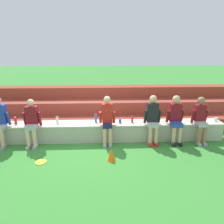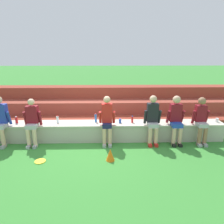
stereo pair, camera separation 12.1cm
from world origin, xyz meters
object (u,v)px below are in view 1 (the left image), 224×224
object	(u,v)px
frisbee	(41,162)
person_center	(107,119)
water_bottle_center_gap	(132,119)
water_bottle_near_left	(96,118)
water_bottle_near_right	(57,120)
person_rightmost_edge	(201,118)
sports_cone	(111,155)
plastic_cup_right_end	(216,119)
person_right_of_center	(153,118)
water_bottle_mid_right	(16,121)
person_left_of_center	(32,122)
person_far_right	(176,118)
plastic_cup_middle	(120,121)

from	to	relation	value
frisbee	person_center	bearing A→B (deg)	30.81
water_bottle_center_gap	water_bottle_near_left	bearing A→B (deg)	176.40
water_bottle_near_right	frisbee	world-z (taller)	water_bottle_near_right
person_rightmost_edge	sports_cone	distance (m)	2.96
plastic_cup_right_end	person_right_of_center	bearing A→B (deg)	-172.38
water_bottle_center_gap	plastic_cup_right_end	bearing A→B (deg)	-0.14
person_rightmost_edge	frisbee	bearing A→B (deg)	-167.19
water_bottle_center_gap	plastic_cup_right_end	world-z (taller)	water_bottle_center_gap
water_bottle_mid_right	sports_cone	xyz separation A→B (m)	(2.87, -1.34, -0.50)
person_center	plastic_cup_right_end	bearing A→B (deg)	4.85
person_left_of_center	person_right_of_center	bearing A→B (deg)	0.34
water_bottle_near_left	water_bottle_mid_right	size ratio (longest dim) A/B	1.28
person_far_right	person_rightmost_edge	size ratio (longest dim) A/B	1.03
water_bottle_center_gap	water_bottle_mid_right	distance (m)	3.58
person_center	person_far_right	size ratio (longest dim) A/B	1.01
person_rightmost_edge	person_left_of_center	bearing A→B (deg)	-179.78
person_center	water_bottle_mid_right	distance (m)	2.82
water_bottle_mid_right	person_far_right	bearing A→B (deg)	-3.62
person_far_right	person_center	bearing A→B (deg)	-178.99
plastic_cup_right_end	person_far_right	bearing A→B (deg)	-169.61
water_bottle_mid_right	frisbee	size ratio (longest dim) A/B	0.79
water_bottle_near_right	person_left_of_center	bearing A→B (deg)	-151.30
person_center	plastic_cup_right_end	world-z (taller)	person_center
person_right_of_center	plastic_cup_middle	xyz separation A→B (m)	(-0.95, 0.26, -0.17)
water_bottle_center_gap	plastic_cup_right_end	distance (m)	2.67
water_bottle_near_right	water_bottle_mid_right	distance (m)	1.26
water_bottle_near_right	plastic_cup_right_end	size ratio (longest dim) A/B	1.90
person_far_right	plastic_cup_right_end	bearing A→B (deg)	10.39
person_rightmost_edge	frisbee	world-z (taller)	person_rightmost_edge
person_rightmost_edge	plastic_cup_right_end	xyz separation A→B (m)	(0.65, 0.28, -0.14)
plastic_cup_right_end	water_bottle_center_gap	bearing A→B (deg)	179.86
person_center	water_bottle_near_left	world-z (taller)	person_center
water_bottle_near_left	plastic_cup_middle	xyz separation A→B (m)	(0.75, -0.10, -0.07)
water_bottle_center_gap	water_bottle_mid_right	world-z (taller)	same
water_bottle_near_left	frisbee	bearing A→B (deg)	-134.18
person_left_of_center	person_right_of_center	xyz separation A→B (m)	(3.53, 0.02, 0.05)
water_bottle_near_left	plastic_cup_middle	size ratio (longest dim) A/B	2.16
water_bottle_center_gap	person_left_of_center	bearing A→B (deg)	-174.04
person_right_of_center	frisbee	world-z (taller)	person_right_of_center
plastic_cup_middle	plastic_cup_right_end	size ratio (longest dim) A/B	1.06
person_left_of_center	water_bottle_center_gap	xyz separation A→B (m)	(2.96, 0.31, -0.08)
water_bottle_near_right	plastic_cup_middle	distance (m)	1.94
person_rightmost_edge	sports_cone	bearing A→B (deg)	-159.75
person_right_of_center	water_bottle_center_gap	world-z (taller)	person_right_of_center
person_far_right	sports_cone	distance (m)	2.31
water_bottle_center_gap	plastic_cup_middle	distance (m)	0.38
person_center	sports_cone	bearing A→B (deg)	-85.52
person_rightmost_edge	sports_cone	world-z (taller)	person_rightmost_edge
plastic_cup_middle	sports_cone	size ratio (longest dim) A/B	0.41
water_bottle_near_right	sports_cone	bearing A→B (deg)	-39.62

